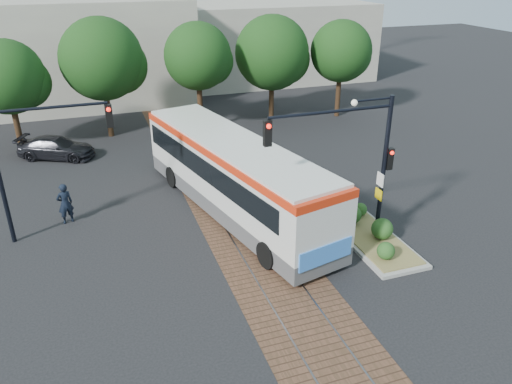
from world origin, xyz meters
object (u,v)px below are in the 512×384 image
at_px(city_bus, 234,173).
at_px(officer, 65,203).
at_px(signal_pole_main, 359,150).
at_px(signal_pole_left, 26,153).
at_px(parked_car, 56,148).
at_px(traffic_island, 372,233).

xyz_separation_m(city_bus, officer, (-7.45, 1.41, -1.02)).
xyz_separation_m(signal_pole_main, signal_pole_left, (-12.23, 4.80, -0.29)).
height_order(city_bus, parked_car, city_bus).
relative_size(city_bus, traffic_island, 2.59).
xyz_separation_m(city_bus, traffic_island, (4.70, -4.51, -1.64)).
xyz_separation_m(city_bus, signal_pole_main, (3.75, -4.42, 2.19)).
xyz_separation_m(signal_pole_main, officer, (-11.20, 5.83, -3.20)).
height_order(signal_pole_main, signal_pole_left, signal_pole_main).
relative_size(traffic_island, signal_pole_left, 0.87).
relative_size(signal_pole_main, officer, 3.15).
bearing_deg(city_bus, officer, 156.11).
distance_m(city_bus, traffic_island, 6.72).
distance_m(officer, parked_car, 8.68).
bearing_deg(signal_pole_main, officer, 152.51).
height_order(city_bus, officer, city_bus).
xyz_separation_m(traffic_island, officer, (-12.15, 5.92, 0.62)).
relative_size(city_bus, parked_car, 3.02).
relative_size(officer, parked_car, 0.43).
relative_size(traffic_island, parked_car, 1.17).
relative_size(traffic_island, signal_pole_main, 0.87).
xyz_separation_m(signal_pole_left, officer, (1.03, 1.02, -2.91)).
xyz_separation_m(officer, parked_car, (-0.53, 8.66, -0.30)).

